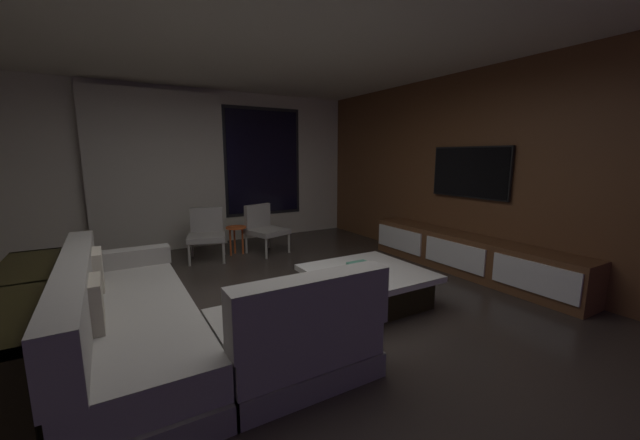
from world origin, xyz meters
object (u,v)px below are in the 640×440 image
Objects in this scene: console_table_behind_couch at (21,330)px; accent_chair_near_window at (264,226)px; mounted_tv at (470,172)px; book_stack_on_coffee_table at (358,265)px; sectional_couch at (171,324)px; side_stool at (236,232)px; coffee_table at (367,285)px; media_console at (468,256)px; accent_chair_by_curtain at (207,231)px.

accent_chair_near_window is at bearing 42.60° from console_table_behind_couch.
book_stack_on_coffee_table is at bearing -175.34° from mounted_tv.
console_table_behind_couch is (-0.91, 0.13, 0.13)m from sectional_couch.
side_stool is (-0.45, 0.07, -0.06)m from accent_chair_near_window.
book_stack_on_coffee_table is at bearing 2.44° from console_table_behind_couch.
media_console reaches higher than coffee_table.
accent_chair_near_window reaches higher than console_table_behind_couch.
sectional_couch reaches higher than coffee_table.
coffee_table is 1.76m from media_console.
accent_chair_near_window is 1.00× the size of accent_chair_by_curtain.
accent_chair_by_curtain is at bearing 175.22° from accent_chair_near_window.
book_stack_on_coffee_table is 2.89m from console_table_behind_couch.
mounted_tv is (2.55, -2.31, 0.98)m from side_stool.
accent_chair_near_window is (1.83, 2.65, 0.14)m from sectional_couch.
sectional_couch is 2.16× the size of coffee_table.
accent_chair_by_curtain reaches higher than coffee_table.
coffee_table is at bearing -76.62° from side_stool.
accent_chair_near_window is 3.11m from media_console.
accent_chair_near_window reaches higher than side_stool.
side_stool reaches higher than coffee_table.
accent_chair_near_window is 3.21m from mounted_tv.
book_stack_on_coffee_table is 0.50× the size of side_stool.
coffee_table is at bearing -177.35° from media_console.
mounted_tv is at bearing 8.21° from coffee_table.
console_table_behind_couch is at bearing -131.53° from side_stool.
book_stack_on_coffee_table is (-0.03, 0.12, 0.20)m from coffee_table.
sectional_couch reaches higher than side_stool.
console_table_behind_couch is at bearing -179.92° from coffee_table.
accent_chair_by_curtain is (-1.07, 2.59, 0.25)m from coffee_table.
accent_chair_by_curtain is at bearing 112.43° from coffee_table.
sectional_couch is at bearing -176.21° from coffee_table.
console_table_behind_couch is (-2.30, -2.59, 0.04)m from side_stool.
coffee_table is 0.55× the size of console_table_behind_couch.
book_stack_on_coffee_table is 2.54m from side_stool.
accent_chair_by_curtain is 1.70× the size of side_stool.
book_stack_on_coffee_table is at bearing -86.58° from accent_chair_near_window.
side_stool is at bearing -0.46° from accent_chair_by_curtain.
sectional_couch reaches higher than accent_chair_near_window.
mounted_tv reaches higher than accent_chair_by_curtain.
mounted_tv is at bearing 47.55° from media_console.
media_console is 2.60× the size of mounted_tv.
sectional_couch is at bearing -172.73° from book_stack_on_coffee_table.
sectional_couch is 3.21× the size of accent_chair_near_window.
sectional_couch reaches higher than console_table_behind_couch.
accent_chair_by_curtain is at bearing 112.87° from book_stack_on_coffee_table.
mounted_tv is (0.18, 0.20, 1.10)m from media_console.
mounted_tv is 0.57× the size of console_table_behind_couch.
accent_chair_near_window is 0.37× the size of console_table_behind_couch.
side_stool is (0.45, -0.00, -0.06)m from accent_chair_by_curtain.
sectional_couch reaches higher than accent_chair_by_curtain.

